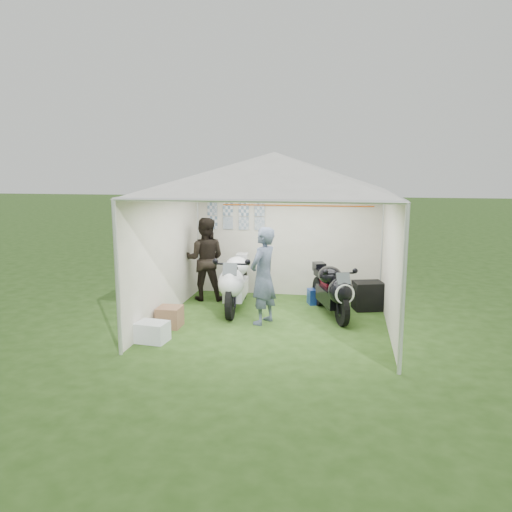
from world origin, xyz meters
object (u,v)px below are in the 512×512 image
(person_blue_jacket, at_px, (263,276))
(equipment_box, at_px, (368,296))
(canopy_tent, at_px, (275,177))
(paddock_stand, at_px, (318,296))
(crate_0, at_px, (152,332))
(crate_1, at_px, (170,317))
(motorcycle_white, at_px, (235,280))
(motorcycle_black, at_px, (332,289))
(person_dark_jacket, at_px, (205,259))

(person_blue_jacket, relative_size, equipment_box, 3.13)
(canopy_tent, xyz_separation_m, paddock_stand, (0.73, 1.31, -2.42))
(person_blue_jacket, xyz_separation_m, equipment_box, (1.87, 1.23, -0.59))
(crate_0, relative_size, crate_1, 1.20)
(paddock_stand, xyz_separation_m, crate_0, (-2.48, -2.72, 0.00))
(person_blue_jacket, distance_m, crate_0, 2.14)
(motorcycle_white, relative_size, paddock_stand, 5.17)
(motorcycle_black, height_order, paddock_stand, motorcycle_black)
(person_dark_jacket, bearing_deg, equipment_box, 170.44)
(motorcycle_black, height_order, crate_0, motorcycle_black)
(person_blue_jacket, height_order, equipment_box, person_blue_jacket)
(canopy_tent, distance_m, person_dark_jacket, 2.67)
(motorcycle_black, xyz_separation_m, equipment_box, (0.68, 0.60, -0.26))
(paddock_stand, bearing_deg, person_dark_jacket, -178.50)
(paddock_stand, xyz_separation_m, person_blue_jacket, (-0.90, -1.46, 0.71))
(motorcycle_white, distance_m, paddock_stand, 1.78)
(crate_1, bearing_deg, person_dark_jacket, 86.80)
(motorcycle_white, relative_size, equipment_box, 3.89)
(motorcycle_white, relative_size, person_dark_jacket, 1.24)
(motorcycle_black, height_order, person_blue_jacket, person_blue_jacket)
(canopy_tent, xyz_separation_m, motorcycle_white, (-0.83, 0.58, -1.99))
(motorcycle_white, relative_size, motorcycle_black, 1.15)
(motorcycle_white, relative_size, crate_0, 4.48)
(paddock_stand, xyz_separation_m, crate_1, (-2.46, -1.96, 0.02))
(person_dark_jacket, bearing_deg, crate_0, 80.76)
(person_blue_jacket, distance_m, crate_1, 1.78)
(person_blue_jacket, bearing_deg, crate_1, -49.18)
(motorcycle_white, height_order, person_blue_jacket, person_blue_jacket)
(canopy_tent, relative_size, person_dark_jacket, 3.27)
(crate_1, bearing_deg, equipment_box, 26.70)
(motorcycle_black, relative_size, person_blue_jacket, 1.08)
(crate_0, bearing_deg, crate_1, 88.94)
(motorcycle_white, height_order, motorcycle_black, motorcycle_white)
(person_dark_jacket, bearing_deg, motorcycle_black, 157.24)
(motorcycle_black, relative_size, crate_1, 4.65)
(crate_0, bearing_deg, motorcycle_white, 65.34)
(motorcycle_black, relative_size, crate_0, 3.88)
(motorcycle_white, xyz_separation_m, motorcycle_black, (1.86, -0.10, -0.06))
(motorcycle_white, height_order, crate_1, motorcycle_white)
(canopy_tent, height_order, person_dark_jacket, canopy_tent)
(paddock_stand, xyz_separation_m, person_dark_jacket, (-2.36, -0.06, 0.71))
(canopy_tent, distance_m, crate_1, 3.03)
(canopy_tent, height_order, motorcycle_black, canopy_tent)
(motorcycle_white, bearing_deg, canopy_tent, -38.83)
(crate_1, bearing_deg, crate_0, -91.06)
(paddock_stand, distance_m, crate_1, 3.15)
(motorcycle_white, height_order, person_dark_jacket, person_dark_jacket)
(canopy_tent, height_order, crate_0, canopy_tent)
(canopy_tent, bearing_deg, crate_0, -141.07)
(person_blue_jacket, bearing_deg, equipment_box, 146.46)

